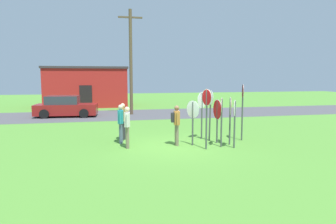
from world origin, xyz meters
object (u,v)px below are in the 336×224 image
object	(u,v)px
person_in_dark_shirt	(123,119)
stop_sign_low_front	(210,107)
stop_sign_far_back	(222,114)
person_in_teal	(121,122)
person_near_signs	(127,125)
stop_sign_nearest	(193,115)
stop_sign_rear_right	(230,112)
stop_sign_rear_left	(207,109)
person_on_left	(176,122)
utility_pole	(131,60)
stop_sign_center_cluster	(235,116)
stop_sign_tallest	(217,114)
parked_car_on_street	(66,107)
stop_sign_leaning_right	(202,107)
stop_sign_leaning_left	(243,103)

from	to	relation	value
person_in_dark_shirt	stop_sign_low_front	bearing A→B (deg)	-14.65
stop_sign_far_back	person_in_teal	bearing A→B (deg)	158.61
person_in_teal	person_near_signs	world-z (taller)	same
stop_sign_nearest	stop_sign_rear_right	bearing A→B (deg)	-8.24
stop_sign_nearest	stop_sign_low_front	size ratio (longest dim) A/B	0.83
stop_sign_rear_left	person_on_left	distance (m)	1.53
utility_pole	stop_sign_center_cluster	distance (m)	12.65
stop_sign_nearest	stop_sign_rear_right	world-z (taller)	stop_sign_rear_right
stop_sign_tallest	person_in_dark_shirt	world-z (taller)	stop_sign_tallest
stop_sign_rear_right	stop_sign_rear_left	xyz separation A→B (m)	(-1.27, -0.59, 0.23)
stop_sign_center_cluster	person_in_dark_shirt	distance (m)	5.01
utility_pole	person_in_teal	distance (m)	10.68
utility_pole	stop_sign_center_cluster	bearing A→B (deg)	-76.12
stop_sign_nearest	stop_sign_tallest	distance (m)	1.18
parked_car_on_street	stop_sign_nearest	xyz separation A→B (m)	(6.25, -10.84, 0.60)
stop_sign_tallest	stop_sign_rear_left	world-z (taller)	stop_sign_rear_left
utility_pole	stop_sign_low_front	distance (m)	11.02
stop_sign_center_cluster	person_in_dark_shirt	world-z (taller)	stop_sign_center_cluster
stop_sign_low_front	stop_sign_center_cluster	bearing A→B (deg)	-73.25
stop_sign_rear_left	person_near_signs	bearing A→B (deg)	163.31
parked_car_on_street	stop_sign_leaning_right	xyz separation A→B (m)	(7.05, -9.66, 0.81)
stop_sign_center_cluster	stop_sign_leaning_right	world-z (taller)	stop_sign_leaning_right
utility_pole	stop_sign_center_cluster	world-z (taller)	utility_pole
stop_sign_tallest	person_on_left	bearing A→B (deg)	-178.57
stop_sign_tallest	stop_sign_leaning_right	xyz separation A→B (m)	(-0.37, 0.99, 0.20)
stop_sign_nearest	stop_sign_leaning_right	size ratio (longest dim) A/B	0.86
stop_sign_rear_right	stop_sign_center_cluster	bearing A→B (deg)	-98.09
person_near_signs	stop_sign_nearest	bearing A→B (deg)	-1.97
stop_sign_center_cluster	person_in_teal	world-z (taller)	stop_sign_center_cluster
stop_sign_rear_right	person_on_left	bearing A→B (deg)	170.64
stop_sign_low_front	stop_sign_nearest	bearing A→B (deg)	-145.98
parked_car_on_street	person_on_left	world-z (taller)	person_on_left
parked_car_on_street	person_in_teal	bearing A→B (deg)	-71.37
stop_sign_nearest	stop_sign_center_cluster	bearing A→B (deg)	-30.06
stop_sign_rear_right	stop_sign_far_back	distance (m)	0.62
stop_sign_leaning_right	person_near_signs	size ratio (longest dim) A/B	1.30
stop_sign_rear_left	person_in_dark_shirt	xyz separation A→B (m)	(-3.11, 2.51, -0.67)
stop_sign_rear_left	person_near_signs	xyz separation A→B (m)	(-3.05, 0.91, -0.67)
stop_sign_rear_left	stop_sign_leaning_right	distance (m)	2.07
parked_car_on_street	person_near_signs	bearing A→B (deg)	-71.90
stop_sign_leaning_left	stop_sign_center_cluster	size ratio (longest dim) A/B	1.30
stop_sign_leaning_right	stop_sign_rear_right	bearing A→B (deg)	-60.95
parked_car_on_street	stop_sign_nearest	world-z (taller)	stop_sign_nearest
utility_pole	stop_sign_rear_left	size ratio (longest dim) A/B	3.25
person_on_left	person_in_dark_shirt	bearing A→B (deg)	143.82
stop_sign_leaning_left	stop_sign_rear_left	xyz separation A→B (m)	(-2.17, -1.28, -0.08)
stop_sign_rear_right	person_near_signs	bearing A→B (deg)	175.72
stop_sign_tallest	stop_sign_nearest	bearing A→B (deg)	-170.73
stop_sign_far_back	person_in_dark_shirt	xyz separation A→B (m)	(-3.86, 2.24, -0.41)
utility_pole	stop_sign_leaning_left	size ratio (longest dim) A/B	3.07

